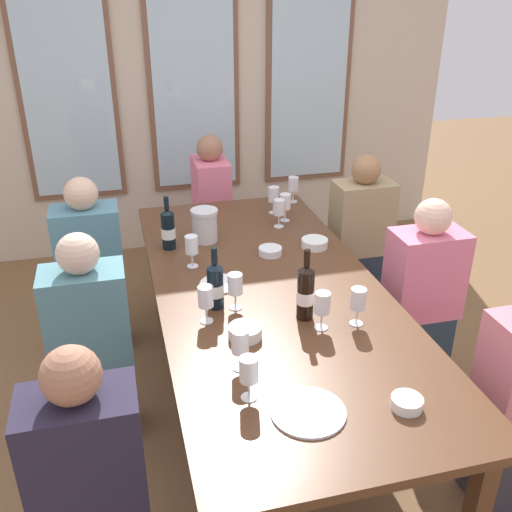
{
  "coord_description": "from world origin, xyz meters",
  "views": [
    {
      "loc": [
        -0.67,
        -2.36,
        2.11
      ],
      "look_at": [
        0.0,
        0.27,
        0.79
      ],
      "focal_mm": 40.25,
      "sensor_mm": 36.0,
      "label": 1
    }
  ],
  "objects_px": {
    "wine_glass_7": "(293,185)",
    "white_plate_1": "(220,284)",
    "wine_glass_0": "(358,301)",
    "wine_glass_8": "(322,304)",
    "seated_person_1": "(360,240)",
    "wine_glass_5": "(249,371)",
    "wine_glass_1": "(279,208)",
    "seated_person_4": "(92,346)",
    "metal_pitcher": "(205,225)",
    "wine_bottle_0": "(168,229)",
    "wine_bottle_1": "(215,285)",
    "seated_person_6": "(212,212)",
    "wine_glass_4": "(285,203)",
    "wine_bottle_2": "(306,292)",
    "wine_glass_6": "(235,285)",
    "seated_person_2": "(91,491)",
    "tasting_bowl_0": "(270,251)",
    "seated_person_5": "(421,300)",
    "seated_person_0": "(92,271)",
    "dining_table": "(269,299)",
    "tasting_bowl_1": "(407,403)",
    "white_plate_0": "(308,412)",
    "tasting_bowl_3": "(315,243)",
    "wine_glass_3": "(206,298)",
    "wine_glass_2": "(192,246)",
    "tasting_bowl_2": "(245,332)",
    "wine_glass_10": "(274,195)",
    "wine_glass_9": "(240,343)"
  },
  "relations": [
    {
      "from": "white_plate_0",
      "to": "wine_glass_6",
      "type": "relative_size",
      "value": 1.53
    },
    {
      "from": "wine_bottle_1",
      "to": "seated_person_6",
      "type": "xyz_separation_m",
      "value": [
        0.29,
        1.7,
        -0.33
      ]
    },
    {
      "from": "seated_person_1",
      "to": "seated_person_2",
      "type": "distance_m",
      "value": 2.43
    },
    {
      "from": "tasting_bowl_3",
      "to": "seated_person_6",
      "type": "xyz_separation_m",
      "value": [
        -0.37,
        1.2,
        -0.24
      ]
    },
    {
      "from": "wine_bottle_0",
      "to": "wine_bottle_1",
      "type": "height_order",
      "value": "wine_bottle_0"
    },
    {
      "from": "wine_glass_8",
      "to": "seated_person_6",
      "type": "relative_size",
      "value": 0.16
    },
    {
      "from": "metal_pitcher",
      "to": "wine_glass_7",
      "type": "height_order",
      "value": "metal_pitcher"
    },
    {
      "from": "metal_pitcher",
      "to": "seated_person_5",
      "type": "distance_m",
      "value": 1.27
    },
    {
      "from": "tasting_bowl_3",
      "to": "white_plate_0",
      "type": "bearing_deg",
      "value": -110.5
    },
    {
      "from": "wine_glass_0",
      "to": "seated_person_4",
      "type": "distance_m",
      "value": 1.28
    },
    {
      "from": "wine_glass_5",
      "to": "wine_glass_1",
      "type": "bearing_deg",
      "value": 69.71
    },
    {
      "from": "wine_glass_9",
      "to": "seated_person_1",
      "type": "relative_size",
      "value": 0.16
    },
    {
      "from": "wine_bottle_0",
      "to": "wine_glass_8",
      "type": "relative_size",
      "value": 1.77
    },
    {
      "from": "white_plate_1",
      "to": "wine_glass_0",
      "type": "xyz_separation_m",
      "value": [
        0.51,
        -0.5,
        0.11
      ]
    },
    {
      "from": "metal_pitcher",
      "to": "wine_glass_8",
      "type": "distance_m",
      "value": 1.08
    },
    {
      "from": "wine_bottle_0",
      "to": "tasting_bowl_1",
      "type": "height_order",
      "value": "wine_bottle_0"
    },
    {
      "from": "wine_glass_4",
      "to": "tasting_bowl_0",
      "type": "bearing_deg",
      "value": -116.21
    },
    {
      "from": "wine_bottle_1",
      "to": "tasting_bowl_2",
      "type": "distance_m",
      "value": 0.3
    },
    {
      "from": "tasting_bowl_3",
      "to": "wine_glass_4",
      "type": "bearing_deg",
      "value": 96.44
    },
    {
      "from": "metal_pitcher",
      "to": "seated_person_4",
      "type": "height_order",
      "value": "seated_person_4"
    },
    {
      "from": "white_plate_1",
      "to": "wine_glass_8",
      "type": "distance_m",
      "value": 0.61
    },
    {
      "from": "wine_glass_8",
      "to": "seated_person_2",
      "type": "bearing_deg",
      "value": -155.38
    },
    {
      "from": "wine_glass_2",
      "to": "seated_person_4",
      "type": "bearing_deg",
      "value": -151.58
    },
    {
      "from": "wine_glass_8",
      "to": "seated_person_1",
      "type": "distance_m",
      "value": 1.49
    },
    {
      "from": "wine_glass_5",
      "to": "seated_person_4",
      "type": "bearing_deg",
      "value": 125.97
    },
    {
      "from": "wine_bottle_1",
      "to": "tasting_bowl_0",
      "type": "height_order",
      "value": "wine_bottle_1"
    },
    {
      "from": "white_plate_1",
      "to": "wine_glass_4",
      "type": "xyz_separation_m",
      "value": [
        0.55,
        0.72,
        0.11
      ]
    },
    {
      "from": "wine_glass_7",
      "to": "white_plate_1",
      "type": "bearing_deg",
      "value": -124.55
    },
    {
      "from": "seated_person_5",
      "to": "tasting_bowl_2",
      "type": "bearing_deg",
      "value": -159.0
    },
    {
      "from": "wine_glass_9",
      "to": "wine_glass_5",
      "type": "bearing_deg",
      "value": -92.99
    },
    {
      "from": "white_plate_0",
      "to": "seated_person_5",
      "type": "xyz_separation_m",
      "value": [
        0.98,
        0.93,
        -0.22
      ]
    },
    {
      "from": "tasting_bowl_3",
      "to": "wine_glass_10",
      "type": "relative_size",
      "value": 0.86
    },
    {
      "from": "white_plate_0",
      "to": "wine_bottle_2",
      "type": "distance_m",
      "value": 0.64
    },
    {
      "from": "wine_glass_1",
      "to": "seated_person_0",
      "type": "height_order",
      "value": "seated_person_0"
    },
    {
      "from": "wine_bottle_2",
      "to": "tasting_bowl_2",
      "type": "distance_m",
      "value": 0.32
    },
    {
      "from": "white_plate_0",
      "to": "wine_glass_0",
      "type": "bearing_deg",
      "value": 51.46
    },
    {
      "from": "wine_glass_3",
      "to": "seated_person_2",
      "type": "xyz_separation_m",
      "value": [
        -0.52,
        -0.63,
        -0.33
      ]
    },
    {
      "from": "wine_glass_3",
      "to": "wine_glass_8",
      "type": "xyz_separation_m",
      "value": [
        0.47,
        -0.18,
        0.0
      ]
    },
    {
      "from": "wine_glass_4",
      "to": "white_plate_1",
      "type": "bearing_deg",
      "value": -127.73
    },
    {
      "from": "wine_bottle_0",
      "to": "tasting_bowl_3",
      "type": "height_order",
      "value": "wine_bottle_0"
    },
    {
      "from": "seated_person_4",
      "to": "metal_pitcher",
      "type": "bearing_deg",
      "value": 42.32
    },
    {
      "from": "wine_glass_2",
      "to": "wine_glass_4",
      "type": "distance_m",
      "value": 0.81
    },
    {
      "from": "dining_table",
      "to": "seated_person_6",
      "type": "height_order",
      "value": "seated_person_6"
    },
    {
      "from": "seated_person_4",
      "to": "tasting_bowl_2",
      "type": "bearing_deg",
      "value": -32.4
    },
    {
      "from": "wine_glass_3",
      "to": "wine_glass_4",
      "type": "xyz_separation_m",
      "value": [
        0.68,
        1.03,
        -0.0
      ]
    },
    {
      "from": "wine_bottle_2",
      "to": "wine_glass_6",
      "type": "height_order",
      "value": "wine_bottle_2"
    },
    {
      "from": "tasting_bowl_0",
      "to": "wine_glass_5",
      "type": "bearing_deg",
      "value": -109.34
    },
    {
      "from": "metal_pitcher",
      "to": "seated_person_0",
      "type": "height_order",
      "value": "seated_person_0"
    },
    {
      "from": "seated_person_4",
      "to": "seated_person_1",
      "type": "bearing_deg",
      "value": 25.18
    },
    {
      "from": "wine_glass_6",
      "to": "seated_person_2",
      "type": "height_order",
      "value": "seated_person_2"
    }
  ]
}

